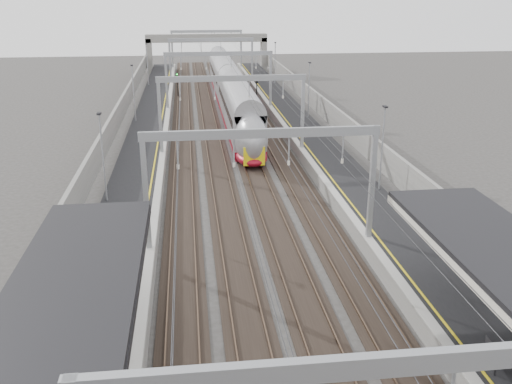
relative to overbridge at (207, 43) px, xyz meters
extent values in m
cube|color=black|center=(-8.00, -55.00, -4.81)|extent=(4.00, 120.00, 1.00)
cube|color=black|center=(8.00, -55.00, -4.81)|extent=(4.00, 120.00, 1.00)
cube|color=black|center=(-4.50, -55.00, -5.27)|extent=(2.40, 140.00, 0.08)
cube|color=brown|center=(-5.22, -55.00, -5.18)|extent=(0.07, 140.00, 0.14)
cube|color=brown|center=(-3.78, -55.00, -5.18)|extent=(0.07, 140.00, 0.14)
cube|color=black|center=(-1.50, -55.00, -5.27)|extent=(2.40, 140.00, 0.08)
cube|color=brown|center=(-2.22, -55.00, -5.18)|extent=(0.07, 140.00, 0.14)
cube|color=brown|center=(-0.78, -55.00, -5.18)|extent=(0.07, 140.00, 0.14)
cube|color=black|center=(1.50, -55.00, -5.27)|extent=(2.40, 140.00, 0.08)
cube|color=brown|center=(0.78, -55.00, -5.18)|extent=(0.07, 140.00, 0.14)
cube|color=brown|center=(2.22, -55.00, -5.18)|extent=(0.07, 140.00, 0.14)
cube|color=black|center=(4.50, -55.00, -5.27)|extent=(2.40, 140.00, 0.08)
cube|color=brown|center=(3.78, -55.00, -5.18)|extent=(0.07, 140.00, 0.14)
cube|color=brown|center=(5.22, -55.00, -5.18)|extent=(0.07, 140.00, 0.14)
cube|color=gray|center=(0.00, -98.00, 2.04)|extent=(13.00, 0.25, 0.50)
cube|color=gray|center=(-6.30, -78.00, -1.01)|extent=(0.28, 0.28, 6.60)
cube|color=gray|center=(6.30, -78.00, -1.01)|extent=(0.28, 0.28, 6.60)
cube|color=gray|center=(0.00, -78.00, 2.04)|extent=(13.00, 0.25, 0.50)
cube|color=gray|center=(-6.30, -58.00, -1.01)|extent=(0.28, 0.28, 6.60)
cube|color=gray|center=(6.30, -58.00, -1.01)|extent=(0.28, 0.28, 6.60)
cube|color=gray|center=(0.00, -58.00, 2.04)|extent=(13.00, 0.25, 0.50)
cube|color=gray|center=(-6.30, -38.00, -1.01)|extent=(0.28, 0.28, 6.60)
cube|color=gray|center=(6.30, -38.00, -1.01)|extent=(0.28, 0.28, 6.60)
cube|color=gray|center=(0.00, -38.00, 2.04)|extent=(13.00, 0.25, 0.50)
cube|color=gray|center=(-6.30, -18.00, -1.01)|extent=(0.28, 0.28, 6.60)
cube|color=gray|center=(6.30, -18.00, -1.01)|extent=(0.28, 0.28, 6.60)
cube|color=gray|center=(0.00, -18.00, 2.04)|extent=(13.00, 0.25, 0.50)
cube|color=gray|center=(-6.30, 0.00, -1.01)|extent=(0.28, 0.28, 6.60)
cube|color=gray|center=(6.30, 0.00, -1.01)|extent=(0.28, 0.28, 6.60)
cube|color=gray|center=(0.00, 0.00, 2.04)|extent=(13.00, 0.25, 0.50)
cylinder|color=#262628|center=(-4.50, -50.00, 0.19)|extent=(0.03, 140.00, 0.03)
cylinder|color=#262628|center=(-1.50, -50.00, 0.19)|extent=(0.03, 140.00, 0.03)
cylinder|color=#262628|center=(1.50, -50.00, 0.19)|extent=(0.03, 140.00, 0.03)
cylinder|color=#262628|center=(4.50, -50.00, 0.19)|extent=(0.03, 140.00, 0.03)
cylinder|color=black|center=(-9.70, -86.00, -2.31)|extent=(0.20, 0.20, 4.00)
cylinder|color=black|center=(9.70, -86.00, -2.31)|extent=(0.20, 0.20, 4.00)
cube|color=slate|center=(0.00, 0.00, 0.89)|extent=(22.00, 2.20, 1.40)
cube|color=slate|center=(-10.50, 0.00, -2.21)|extent=(1.00, 2.20, 6.20)
cube|color=slate|center=(10.50, 0.00, -2.21)|extent=(1.00, 2.20, 6.20)
cube|color=slate|center=(-11.20, -55.00, -3.71)|extent=(0.30, 120.00, 3.20)
cube|color=slate|center=(11.20, -55.00, -3.71)|extent=(0.30, 120.00, 3.20)
cube|color=maroon|center=(1.50, -47.01, -4.68)|extent=(2.88, 24.49, 0.85)
cube|color=gray|center=(1.50, -47.01, -2.66)|extent=(2.88, 24.49, 3.19)
cube|color=black|center=(1.50, -55.58, -5.02)|extent=(2.13, 2.56, 0.53)
cube|color=maroon|center=(1.50, -22.09, -4.68)|extent=(2.88, 24.49, 0.85)
cube|color=gray|center=(1.50, -22.09, -2.66)|extent=(2.88, 24.49, 3.19)
cube|color=black|center=(1.50, -30.66, -5.02)|extent=(2.13, 2.56, 0.53)
ellipsoid|color=gray|center=(1.50, -59.47, -2.98)|extent=(2.88, 5.54, 4.47)
cube|color=yellow|center=(1.50, -61.76, -3.94)|extent=(1.81, 0.12, 1.60)
cube|color=black|center=(1.50, -61.28, -2.34)|extent=(1.70, 0.61, 1.00)
cube|color=black|center=(7.18, -90.25, -3.91)|extent=(0.53, 1.62, 0.05)
cube|color=black|center=(7.38, -90.26, -3.71)|extent=(0.18, 1.59, 0.44)
cylinder|color=black|center=(7.13, -90.87, -4.12)|extent=(0.06, 0.06, 0.37)
cylinder|color=black|center=(7.24, -89.63, -4.12)|extent=(0.06, 0.06, 0.37)
cylinder|color=black|center=(-5.20, -25.25, -3.81)|extent=(0.12, 0.12, 3.00)
cube|color=black|center=(-5.20, -25.25, -2.21)|extent=(0.32, 0.22, 0.75)
sphere|color=#0CE526|center=(-5.20, -25.38, -2.06)|extent=(0.16, 0.16, 0.16)
cylinder|color=black|center=(3.20, -32.03, -3.81)|extent=(0.12, 0.12, 3.00)
cube|color=black|center=(3.20, -32.03, -2.21)|extent=(0.32, 0.22, 0.75)
sphere|color=red|center=(3.20, -32.16, -2.06)|extent=(0.16, 0.16, 0.16)
cylinder|color=black|center=(5.40, -31.35, -3.81)|extent=(0.12, 0.12, 3.00)
cube|color=black|center=(5.40, -31.35, -2.21)|extent=(0.32, 0.22, 0.75)
sphere|color=red|center=(5.40, -31.48, -2.06)|extent=(0.16, 0.16, 0.16)
camera|label=1|loc=(-3.84, -107.42, 9.30)|focal=40.00mm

